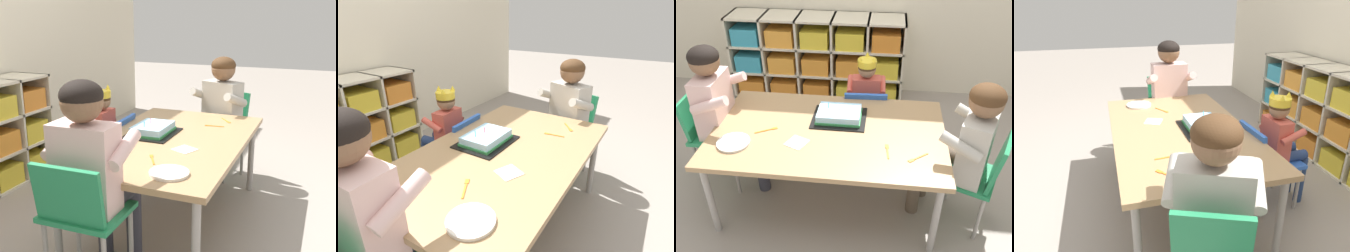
{
  "view_description": "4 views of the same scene",
  "coord_description": "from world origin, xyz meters",
  "views": [
    {
      "loc": [
        -2.23,
        -0.88,
        1.32
      ],
      "look_at": [
        -0.05,
        0.0,
        0.66
      ],
      "focal_mm": 43.12,
      "sensor_mm": 36.0,
      "label": 1
    },
    {
      "loc": [
        -1.15,
        -0.74,
        1.31
      ],
      "look_at": [
        0.09,
        0.03,
        0.69
      ],
      "focal_mm": 28.25,
      "sensor_mm": 36.0,
      "label": 2
    },
    {
      "loc": [
        0.32,
        -1.87,
        1.87
      ],
      "look_at": [
        0.1,
        0.03,
        0.59
      ],
      "focal_mm": 38.99,
      "sensor_mm": 36.0,
      "label": 3
    },
    {
      "loc": [
        1.8,
        -0.47,
        1.36
      ],
      "look_at": [
        0.04,
        0.01,
        0.6
      ],
      "focal_mm": 32.08,
      "sensor_mm": 36.0,
      "label": 4
    }
  ],
  "objects": [
    {
      "name": "fork_by_napkin",
      "position": [
        -0.38,
        -0.04,
        0.57
      ],
      "size": [
        0.13,
        0.09,
        0.0
      ],
      "rotation": [
        0.0,
        0.0,
        3.66
      ],
      "color": "orange",
      "rests_on": "activity_table"
    },
    {
      "name": "fork_beside_plate_stack",
      "position": [
        0.37,
        -0.16,
        0.57
      ],
      "size": [
        0.03,
        0.14,
        0.0
      ],
      "rotation": [
        0.0,
        0.0,
        4.8
      ],
      "color": "orange",
      "rests_on": "activity_table"
    },
    {
      "name": "guest_at_table_side",
      "position": [
        0.83,
        -0.07,
        0.6
      ],
      "size": [
        0.49,
        0.47,
        0.99
      ],
      "rotation": [
        0.0,
        0.0,
        -1.96
      ],
      "color": "#B2ADA3",
      "rests_on": "ground"
    },
    {
      "name": "adult_helper_seated",
      "position": [
        -0.73,
        0.11,
        0.65
      ],
      "size": [
        0.44,
        0.41,
        1.05
      ],
      "rotation": [
        0.0,
        0.0,
        1.59
      ],
      "color": "beige",
      "rests_on": "ground"
    },
    {
      "name": "paper_napkin_square",
      "position": [
        -0.17,
        -0.15,
        0.57
      ],
      "size": [
        0.15,
        0.15,
        0.0
      ],
      "primitive_type": "cube",
      "rotation": [
        0.0,
        0.0,
        -0.41
      ],
      "color": "white",
      "rests_on": "activity_table"
    },
    {
      "name": "classroom_chair_adult_side",
      "position": [
        -0.84,
        0.11,
        0.44
      ],
      "size": [
        0.35,
        0.37,
        0.71
      ],
      "rotation": [
        0.0,
        0.0,
        1.59
      ],
      "color": "#238451",
      "rests_on": "ground"
    },
    {
      "name": "storage_cubby_shelf",
      "position": [
        -0.34,
        1.48,
        0.39
      ],
      "size": [
        1.7,
        0.38,
        0.83
      ],
      "color": "beige",
      "rests_on": "ground"
    },
    {
      "name": "paper_plate_stack",
      "position": [
        -0.54,
        -0.2,
        0.57
      ],
      "size": [
        0.2,
        0.2,
        0.01
      ],
      "primitive_type": "cylinder",
      "color": "white",
      "rests_on": "activity_table"
    },
    {
      "name": "child_with_crown",
      "position": [
        0.2,
        0.66,
        0.51
      ],
      "size": [
        0.3,
        0.31,
        0.83
      ],
      "rotation": [
        0.0,
        0.0,
        3.19
      ],
      "color": "#D15647",
      "rests_on": "ground"
    },
    {
      "name": "fork_near_child_seat",
      "position": [
        0.54,
        -0.22,
        0.57
      ],
      "size": [
        0.12,
        0.1,
        0.0
      ],
      "rotation": [
        0.0,
        0.0,
        0.67
      ],
      "color": "orange",
      "rests_on": "activity_table"
    },
    {
      "name": "ground",
      "position": [
        0.0,
        0.0,
        0.0
      ],
      "size": [
        16.0,
        16.0,
        0.0
      ],
      "primitive_type": "plane",
      "color": "gray"
    },
    {
      "name": "classroom_chair_blue",
      "position": [
        0.2,
        0.55,
        0.37
      ],
      "size": [
        0.35,
        0.37,
        0.61
      ],
      "rotation": [
        0.0,
        0.0,
        3.19
      ],
      "color": "blue",
      "rests_on": "ground"
    },
    {
      "name": "birthday_cake_on_tray",
      "position": [
        0.05,
        0.15,
        0.59
      ],
      "size": [
        0.35,
        0.29,
        0.1
      ],
      "color": "black",
      "rests_on": "activity_table"
    },
    {
      "name": "activity_table",
      "position": [
        0.0,
        0.0,
        0.53
      ],
      "size": [
        1.46,
        0.89,
        0.57
      ],
      "color": "#A37F56",
      "rests_on": "ground"
    }
  ]
}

